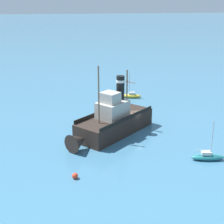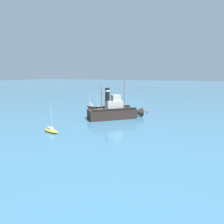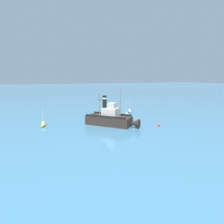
{
  "view_description": "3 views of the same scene",
  "coord_description": "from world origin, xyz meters",
  "px_view_note": "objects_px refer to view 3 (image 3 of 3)",
  "views": [
    {
      "loc": [
        -44.11,
        9.06,
        18.17
      ],
      "look_at": [
        0.55,
        2.88,
        2.6
      ],
      "focal_mm": 55.0,
      "sensor_mm": 36.0,
      "label": 1
    },
    {
      "loc": [
        44.11,
        23.96,
        11.21
      ],
      "look_at": [
        -0.89,
        2.57,
        1.65
      ],
      "focal_mm": 32.0,
      "sensor_mm": 36.0,
      "label": 2
    },
    {
      "loc": [
        17.39,
        51.02,
        12.79
      ],
      "look_at": [
        -1.62,
        2.66,
        3.46
      ],
      "focal_mm": 32.0,
      "sensor_mm": 36.0,
      "label": 3
    }
  ],
  "objects_px": {
    "sailboat_grey": "(129,111)",
    "mooring_buoy": "(159,125)",
    "old_tugboat": "(111,118)",
    "sailboat_yellow": "(43,124)",
    "sailboat_teal": "(126,115)"
  },
  "relations": [
    {
      "from": "old_tugboat",
      "to": "mooring_buoy",
      "type": "distance_m",
      "value": 12.69
    },
    {
      "from": "sailboat_yellow",
      "to": "mooring_buoy",
      "type": "height_order",
      "value": "sailboat_yellow"
    },
    {
      "from": "old_tugboat",
      "to": "sailboat_teal",
      "type": "distance_m",
      "value": 13.56
    },
    {
      "from": "old_tugboat",
      "to": "sailboat_teal",
      "type": "height_order",
      "value": "old_tugboat"
    },
    {
      "from": "sailboat_grey",
      "to": "old_tugboat",
      "type": "bearing_deg",
      "value": 49.43
    },
    {
      "from": "sailboat_yellow",
      "to": "sailboat_grey",
      "type": "relative_size",
      "value": 1.0
    },
    {
      "from": "sailboat_teal",
      "to": "sailboat_yellow",
      "type": "bearing_deg",
      "value": 8.83
    },
    {
      "from": "sailboat_yellow",
      "to": "sailboat_teal",
      "type": "distance_m",
      "value": 26.18
    },
    {
      "from": "sailboat_grey",
      "to": "mooring_buoy",
      "type": "distance_m",
      "value": 20.76
    },
    {
      "from": "old_tugboat",
      "to": "sailboat_grey",
      "type": "relative_size",
      "value": 2.61
    },
    {
      "from": "sailboat_grey",
      "to": "mooring_buoy",
      "type": "height_order",
      "value": "sailboat_grey"
    },
    {
      "from": "old_tugboat",
      "to": "sailboat_yellow",
      "type": "distance_m",
      "value": 17.7
    },
    {
      "from": "sailboat_yellow",
      "to": "sailboat_teal",
      "type": "height_order",
      "value": "same"
    },
    {
      "from": "sailboat_teal",
      "to": "mooring_buoy",
      "type": "height_order",
      "value": "sailboat_teal"
    },
    {
      "from": "sailboat_yellow",
      "to": "mooring_buoy",
      "type": "xyz_separation_m",
      "value": [
        -28.0,
        11.29,
        -0.11
      ]
    }
  ]
}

